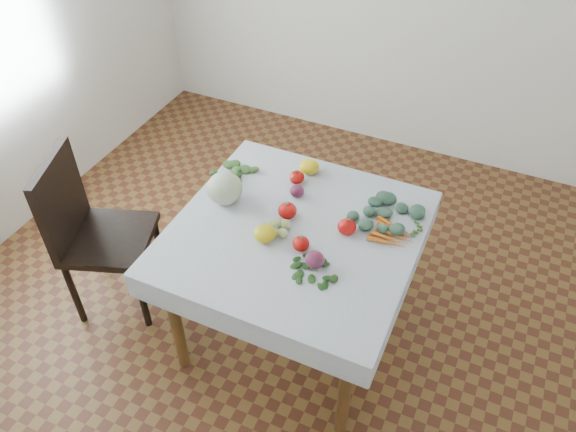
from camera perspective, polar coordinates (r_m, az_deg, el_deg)
name	(u,v)px	position (r m, az deg, el deg)	size (l,w,h in m)	color
ground	(294,329)	(3.19, 0.63, -11.36)	(4.00, 4.00, 0.00)	brown
table	(295,246)	(2.70, 0.73, -3.05)	(1.00, 1.00, 0.75)	brown
tablecloth	(295,231)	(2.63, 0.75, -1.52)	(1.12, 1.12, 0.01)	white
chair	(89,226)	(3.12, -19.54, -1.00)	(0.56, 0.56, 0.97)	black
cabbage	(225,188)	(2.75, -6.46, 2.82)	(0.18, 0.18, 0.16)	beige
tomato_a	(297,177)	(2.88, 0.91, 3.96)	(0.08, 0.08, 0.07)	red
tomato_b	(347,227)	(2.60, 6.00, -1.10)	(0.09, 0.09, 0.08)	red
tomato_c	(301,244)	(2.52, 1.34, -2.82)	(0.08, 0.08, 0.07)	red
tomato_d	(287,211)	(2.67, -0.06, 0.55)	(0.09, 0.09, 0.08)	red
heirloom_back	(309,167)	(2.95, 2.18, 5.03)	(0.11, 0.11, 0.07)	yellow
heirloom_front	(265,233)	(2.56, -2.37, -1.78)	(0.10, 0.10, 0.07)	yellow
onion_a	(297,191)	(2.80, 0.93, 2.55)	(0.07, 0.07, 0.06)	#51172F
onion_b	(315,259)	(2.45, 2.73, -4.43)	(0.09, 0.09, 0.07)	#51172F
tomatillo_cluster	(280,229)	(2.60, -0.79, -1.35)	(0.13, 0.12, 0.04)	#B3BF6E
carrot_bunch	(393,235)	(2.63, 10.63, -1.88)	(0.19, 0.18, 0.03)	orange
kale_bunch	(385,212)	(2.73, 9.87, 0.35)	(0.30, 0.30, 0.04)	#3E654F
basil_bunch	(313,272)	(2.44, 2.57, -5.68)	(0.23, 0.16, 0.01)	#1E4B17
dill_bunch	(231,173)	(2.96, -5.85, 4.41)	(0.23, 0.19, 0.02)	#446E32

